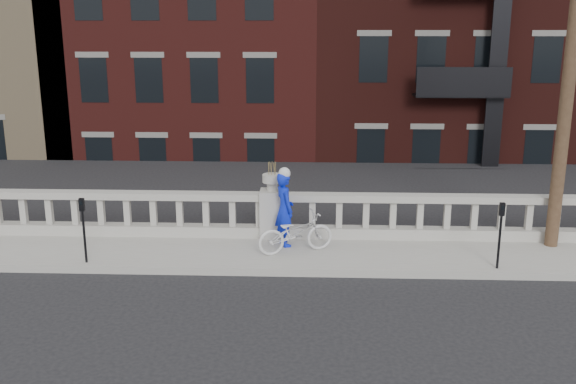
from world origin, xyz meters
The scene contains 9 objects.
ground centered at (0.00, 0.00, 0.00)m, with size 120.00×120.00×0.00m, color black.
sidewalk centered at (0.00, 3.00, 0.07)m, with size 32.00×2.20×0.15m, color #9C9990.
balustrade centered at (0.00, 3.95, 0.64)m, with size 28.00×0.34×1.03m.
planter_pedestal centered at (0.00, 3.95, 0.83)m, with size 0.55×0.55×1.76m.
lower_level centered at (0.56, 23.04, 2.63)m, with size 80.00×44.00×20.80m.
parking_meter_b centered at (-3.72, 2.15, 1.00)m, with size 0.10×0.09×1.36m.
parking_meter_c centered at (4.63, 2.15, 1.00)m, with size 0.10×0.09×1.36m.
bicycle centered at (0.56, 2.93, 0.59)m, with size 0.58×1.66×0.87m, color silver.
cyclist centered at (0.30, 3.39, 0.97)m, with size 0.60×0.39×1.65m, color #0D22D1.
Camera 1 is at (0.92, -10.06, 4.87)m, focal length 40.00 mm.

